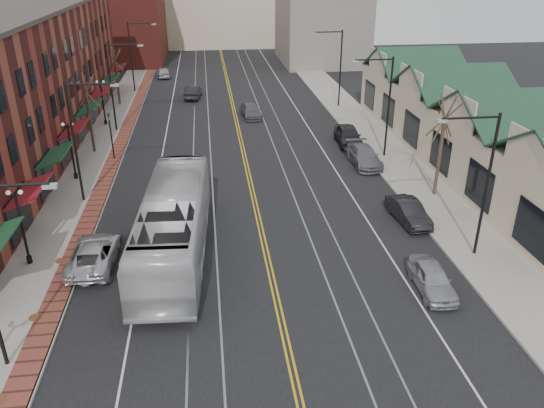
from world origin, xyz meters
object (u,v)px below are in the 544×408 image
object	(u,v)px
parked_car_c	(364,156)
parked_car_d	(348,136)
parked_car_a	(432,279)
parked_car_b	(408,212)
transit_bus	(174,224)
parked_suv	(94,254)

from	to	relation	value
parked_car_c	parked_car_d	xyz separation A→B (m)	(0.00, 4.95, 0.11)
parked_car_a	parked_car_d	distance (m)	22.43
parked_car_a	parked_car_b	bearing A→B (deg)	80.82
transit_bus	parked_car_d	distance (m)	22.44
parked_car_c	parked_car_d	size ratio (longest dim) A/B	1.02
parked_car_b	transit_bus	bearing A→B (deg)	-176.27
parked_car_b	parked_car_c	world-z (taller)	parked_car_c
transit_bus	parked_suv	size ratio (longest dim) A/B	2.68
parked_suv	parked_car_b	distance (m)	18.79
parked_car_a	parked_car_d	xyz separation A→B (m)	(1.53, 22.38, 0.16)
parked_car_b	parked_suv	bearing A→B (deg)	-176.60
transit_bus	parked_car_d	world-z (taller)	transit_bus
parked_suv	parked_car_d	xyz separation A→B (m)	(18.60, 17.84, 0.13)
transit_bus	parked_car_a	distance (m)	13.81
parked_car_c	parked_suv	bearing A→B (deg)	-146.11
parked_car_c	transit_bus	bearing A→B (deg)	-140.10
transit_bus	parked_car_c	xyz separation A→B (m)	(14.30, 12.31, -1.18)
parked_suv	parked_car_a	distance (m)	17.66
parked_suv	parked_car_b	world-z (taller)	parked_suv
parked_car_a	parked_suv	bearing A→B (deg)	167.40
parked_suv	parked_car_c	distance (m)	22.63
transit_bus	parked_car_a	xyz separation A→B (m)	(12.77, -5.12, -1.23)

